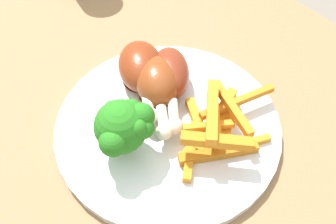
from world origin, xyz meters
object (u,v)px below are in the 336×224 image
(dining_table, at_px, (147,179))
(chicken_drumstick_extra, at_px, (158,84))
(dinner_plate, at_px, (168,125))
(carrot_fries_pile, at_px, (216,127))
(chicken_drumstick_near, at_px, (141,68))
(broccoli_floret_front, at_px, (124,126))
(chicken_drumstick_far, at_px, (170,76))

(dining_table, bearing_deg, chicken_drumstick_extra, -56.02)
(dinner_plate, distance_m, carrot_fries_pile, 0.06)
(dinner_plate, height_order, chicken_drumstick_extra, chicken_drumstick_extra)
(dining_table, xyz_separation_m, chicken_drumstick_extra, (0.03, -0.05, 0.14))
(dinner_plate, height_order, chicken_drumstick_near, chicken_drumstick_near)
(chicken_drumstick_extra, bearing_deg, dining_table, 123.98)
(broccoli_floret_front, bearing_deg, carrot_fries_pile, -118.31)
(broccoli_floret_front, distance_m, chicken_drumstick_extra, 0.09)
(chicken_drumstick_near, distance_m, chicken_drumstick_far, 0.04)
(dinner_plate, bearing_deg, chicken_drumstick_far, -41.51)
(dining_table, relative_size, chicken_drumstick_near, 9.80)
(broccoli_floret_front, distance_m, carrot_fries_pile, 0.11)
(chicken_drumstick_far, xyz_separation_m, chicken_drumstick_extra, (-0.00, 0.02, 0.00))
(broccoli_floret_front, xyz_separation_m, carrot_fries_pile, (-0.05, -0.09, -0.03))
(dining_table, bearing_deg, chicken_drumstick_far, -63.51)
(dining_table, bearing_deg, dinner_plate, -104.23)
(dinner_plate, distance_m, broccoli_floret_front, 0.08)
(carrot_fries_pile, xyz_separation_m, chicken_drumstick_far, (0.09, -0.01, 0.01))
(dining_table, relative_size, chicken_drumstick_far, 10.18)
(chicken_drumstick_far, relative_size, chicken_drumstick_extra, 1.04)
(chicken_drumstick_near, height_order, chicken_drumstick_extra, same)
(broccoli_floret_front, height_order, chicken_drumstick_far, broccoli_floret_front)
(broccoli_floret_front, bearing_deg, dining_table, -74.05)
(carrot_fries_pile, height_order, chicken_drumstick_far, carrot_fries_pile)
(carrot_fries_pile, height_order, chicken_drumstick_extra, same)
(dining_table, bearing_deg, chicken_drumstick_near, -35.55)
(dinner_plate, relative_size, chicken_drumstick_extra, 2.28)
(chicken_drumstick_extra, bearing_deg, broccoli_floret_front, 118.03)
(dining_table, height_order, chicken_drumstick_far, chicken_drumstick_far)
(carrot_fries_pile, bearing_deg, dining_table, 48.04)
(broccoli_floret_front, relative_size, carrot_fries_pile, 0.44)
(chicken_drumstick_near, height_order, chicken_drumstick_far, chicken_drumstick_near)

